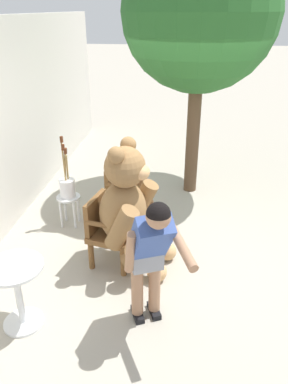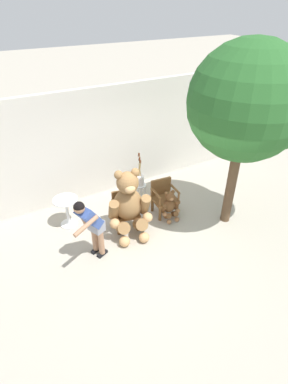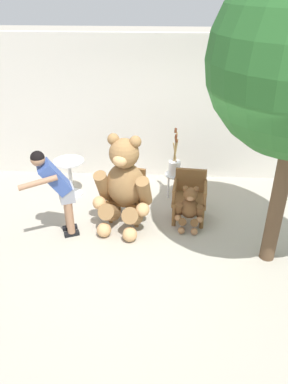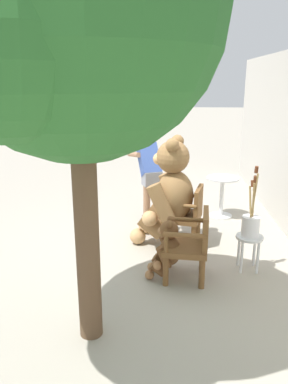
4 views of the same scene
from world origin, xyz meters
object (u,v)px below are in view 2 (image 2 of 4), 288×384
at_px(wooden_chair_left, 125,209).
at_px(wooden_chair_right, 164,196).
at_px(white_stool, 140,188).
at_px(teddy_bear_small, 170,205).
at_px(patio_tree, 252,105).
at_px(round_side_table, 67,209).
at_px(brush_bucket, 140,179).
at_px(teddy_bear_large, 129,204).
at_px(person_visitor, 91,223).

distance_m(wooden_chair_left, wooden_chair_right, 1.04).
bearing_deg(wooden_chair_right, white_stool, 108.69).
xyz_separation_m(teddy_bear_small, white_stool, (-0.25, 1.03, -0.02)).
bearing_deg(patio_tree, round_side_table, 153.36).
height_order(wooden_chair_left, patio_tree, patio_tree).
relative_size(teddy_bear_small, brush_bucket, 0.85).
distance_m(teddy_bear_small, brush_bucket, 1.09).
distance_m(teddy_bear_large, brush_bucket, 1.31).
height_order(person_visitor, brush_bucket, person_visitor).
bearing_deg(teddy_bear_large, teddy_bear_small, -0.95).
height_order(brush_bucket, round_side_table, brush_bucket).
xyz_separation_m(teddy_bear_small, round_side_table, (-2.19, 0.95, 0.08)).
relative_size(wooden_chair_left, teddy_bear_small, 1.13).
distance_m(wooden_chair_right, white_stool, 0.80).
xyz_separation_m(white_stool, patio_tree, (1.49, -1.80, 2.43)).
bearing_deg(person_visitor, wooden_chair_left, 30.58).
bearing_deg(white_stool, patio_tree, -50.51).
relative_size(person_visitor, brush_bucket, 1.68).
bearing_deg(round_side_table, brush_bucket, 2.43).
bearing_deg(teddy_bear_large, patio_tree, -18.86).
xyz_separation_m(wooden_chair_right, white_stool, (-0.25, 0.75, -0.11)).
relative_size(wooden_chair_right, patio_tree, 0.22).
height_order(wooden_chair_right, round_side_table, wooden_chair_right).
height_order(teddy_bear_small, round_side_table, teddy_bear_small).
distance_m(wooden_chair_right, brush_bucket, 0.81).
relative_size(wooden_chair_right, brush_bucket, 0.96).
bearing_deg(brush_bucket, round_side_table, -177.57).
height_order(person_visitor, white_stool, person_visitor).
bearing_deg(brush_bucket, wooden_chair_left, -136.33).
height_order(person_visitor, round_side_table, person_visitor).
distance_m(teddy_bear_small, white_stool, 1.06).
xyz_separation_m(wooden_chair_right, patio_tree, (1.23, -1.05, 2.32)).
xyz_separation_m(wooden_chair_left, wooden_chair_right, (1.04, 0.00, 0.00)).
bearing_deg(teddy_bear_large, wooden_chair_right, 13.84).
distance_m(teddy_bear_large, patio_tree, 3.16).
height_order(wooden_chair_left, white_stool, wooden_chair_left).
distance_m(white_stool, brush_bucket, 0.28).
height_order(wooden_chair_right, brush_bucket, brush_bucket).
height_order(wooden_chair_right, teddy_bear_small, wooden_chair_right).
height_order(wooden_chair_right, patio_tree, patio_tree).
bearing_deg(wooden_chair_left, patio_tree, -24.80).
relative_size(person_visitor, round_side_table, 2.08).
xyz_separation_m(wooden_chair_left, round_side_table, (-1.16, 0.67, -0.01)).
bearing_deg(wooden_chair_right, patio_tree, -40.50).
bearing_deg(brush_bucket, patio_tree, -50.51).
xyz_separation_m(teddy_bear_large, brush_bucket, (0.82, 1.02, -0.14)).
relative_size(teddy_bear_large, round_side_table, 2.20).
distance_m(wooden_chair_right, teddy_bear_small, 0.30).
bearing_deg(brush_bucket, person_visitor, -143.15).
distance_m(white_stool, round_side_table, 1.95).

